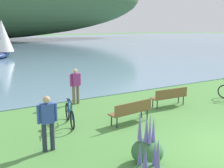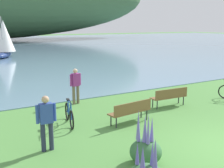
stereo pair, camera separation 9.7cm
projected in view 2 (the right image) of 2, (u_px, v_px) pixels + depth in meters
The scene contains 7 objects.
park_bench_near_camera at pixel (170, 96), 12.83m from camera, with size 1.82×0.56×0.88m.
park_bench_further_along at pixel (131, 110), 10.67m from camera, with size 1.84×0.67×0.88m.
bicycle_beside_path at pixel (69, 115), 10.55m from camera, with size 0.43×1.74×1.01m.
person_at_shoreline at pixel (76, 84), 13.22m from camera, with size 0.60×0.29×1.71m.
person_on_the_grass at pixel (46, 120), 8.26m from camera, with size 0.61×0.24×1.71m.
echium_bush_far_cluster at pixel (146, 150), 7.58m from camera, with size 0.88×0.88×1.52m.
sailboat_mid_bay at pixel (4, 38), 31.39m from camera, with size 3.10×3.98×4.58m.
Camera 2 is at (-7.17, -5.03, 3.75)m, focal length 44.65 mm.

